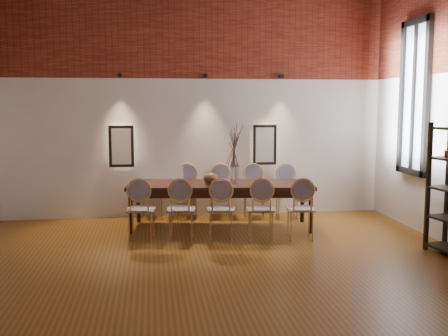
{
  "coord_description": "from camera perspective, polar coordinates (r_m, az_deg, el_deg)",
  "views": [
    {
      "loc": [
        -0.77,
        -6.01,
        2.05
      ],
      "look_at": [
        0.35,
        2.06,
        1.05
      ],
      "focal_mm": 42.0,
      "sensor_mm": 36.0,
      "label": 1
    }
  ],
  "objects": [
    {
      "name": "window_mullion",
      "position": [
        9.05,
        19.97,
        7.21
      ],
      "size": [
        0.06,
        0.06,
        2.4
      ],
      "primitive_type": "cube",
      "color": "black",
      "rests_on": "wall_right"
    },
    {
      "name": "chair_far_b",
      "position": [
        9.46,
        -4.05,
        -2.64
      ],
      "size": [
        0.49,
        0.49,
        0.94
      ],
      "primitive_type": null,
      "rotation": [
        0.0,
        0.0,
        3.02
      ],
      "color": "tan",
      "rests_on": "floor"
    },
    {
      "name": "chair_near_b",
      "position": [
        7.96,
        -4.68,
        -4.48
      ],
      "size": [
        0.49,
        0.49,
        0.94
      ],
      "primitive_type": null,
      "rotation": [
        0.0,
        0.0,
        -0.13
      ],
      "color": "tan",
      "rests_on": "floor"
    },
    {
      "name": "niche_left",
      "position": [
        9.51,
        -11.1,
        2.33
      ],
      "size": [
        0.36,
        0.06,
        0.66
      ],
      "primitive_type": "cube",
      "color": "#FFEAC6",
      "rests_on": "wall_back"
    },
    {
      "name": "floor",
      "position": [
        6.4,
        -0.61,
        -11.78
      ],
      "size": [
        7.0,
        7.0,
        0.02
      ],
      "primitive_type": "cube",
      "color": "brown",
      "rests_on": "ground"
    },
    {
      "name": "chair_far_a",
      "position": [
        9.52,
        -7.68,
        -2.63
      ],
      "size": [
        0.49,
        0.49,
        0.94
      ],
      "primitive_type": null,
      "rotation": [
        0.0,
        0.0,
        3.02
      ],
      "color": "tan",
      "rests_on": "floor"
    },
    {
      "name": "dining_table",
      "position": [
        8.71,
        -0.36,
        -4.09
      ],
      "size": [
        3.11,
        1.34,
        0.75
      ],
      "primitive_type": "cube",
      "rotation": [
        0.0,
        0.0,
        -0.13
      ],
      "color": "black",
      "rests_on": "floor"
    },
    {
      "name": "window_frame",
      "position": [
        9.05,
        19.97,
        7.21
      ],
      "size": [
        0.08,
        0.9,
        2.5
      ],
      "primitive_type": "cube",
      "color": "black",
      "rests_on": "wall_right"
    },
    {
      "name": "spot_fixture_left",
      "position": [
        9.46,
        -11.29,
        9.89
      ],
      "size": [
        0.08,
        0.1,
        0.08
      ],
      "primitive_type": "cylinder",
      "rotation": [
        1.57,
        0.0,
        0.0
      ],
      "color": "black",
      "rests_on": "wall_back"
    },
    {
      "name": "chair_near_e",
      "position": [
        8.04,
        8.32,
        -4.41
      ],
      "size": [
        0.49,
        0.49,
        0.94
      ],
      "primitive_type": null,
      "rotation": [
        0.0,
        0.0,
        -0.13
      ],
      "color": "tan",
      "rests_on": "floor"
    },
    {
      "name": "vase",
      "position": [
        8.63,
        1.11,
        -0.67
      ],
      "size": [
        0.14,
        0.14,
        0.3
      ],
      "primitive_type": "cylinder",
      "color": "silver",
      "rests_on": "dining_table"
    },
    {
      "name": "dried_branches",
      "position": [
        8.58,
        1.12,
        2.31
      ],
      "size": [
        0.5,
        0.5,
        0.7
      ],
      "primitive_type": null,
      "color": "#4F362D",
      "rests_on": "vase"
    },
    {
      "name": "spot_fixture_mid",
      "position": [
        9.49,
        -2.08,
        10.01
      ],
      "size": [
        0.08,
        0.1,
        0.08
      ],
      "primitive_type": "cylinder",
      "rotation": [
        1.57,
        0.0,
        0.0
      ],
      "color": "black",
      "rests_on": "wall_back"
    },
    {
      "name": "chair_far_c",
      "position": [
        9.45,
        -0.39,
        -2.64
      ],
      "size": [
        0.49,
        0.49,
        0.94
      ],
      "primitive_type": null,
      "rotation": [
        0.0,
        0.0,
        3.02
      ],
      "color": "tan",
      "rests_on": "floor"
    },
    {
      "name": "wall_back",
      "position": [
        9.59,
        -3.34,
        6.68
      ],
      "size": [
        7.0,
        0.1,
        4.0
      ],
      "primitive_type": "cube",
      "color": "silver",
      "rests_on": "ground"
    },
    {
      "name": "spot_fixture_right",
      "position": [
        9.74,
        6.27,
        9.89
      ],
      "size": [
        0.08,
        0.1,
        0.08
      ],
      "primitive_type": "cylinder",
      "rotation": [
        1.57,
        0.0,
        0.0
      ],
      "color": "black",
      "rests_on": "wall_back"
    },
    {
      "name": "chair_near_a",
      "position": [
        8.03,
        -8.99,
        -4.45
      ],
      "size": [
        0.49,
        0.49,
        0.94
      ],
      "primitive_type": null,
      "rotation": [
        0.0,
        0.0,
        -0.13
      ],
      "color": "tan",
      "rests_on": "floor"
    },
    {
      "name": "bowl",
      "position": [
        8.59,
        -1.46,
        -1.11
      ],
      "size": [
        0.24,
        0.24,
        0.18
      ],
      "primitive_type": "ellipsoid",
      "color": "brown",
      "rests_on": "dining_table"
    },
    {
      "name": "chair_near_c",
      "position": [
        7.94,
        -0.33,
        -4.48
      ],
      "size": [
        0.49,
        0.49,
        0.94
      ],
      "primitive_type": null,
      "rotation": [
        0.0,
        0.0,
        -0.13
      ],
      "color": "tan",
      "rests_on": "floor"
    },
    {
      "name": "book",
      "position": [
        8.77,
        -0.11,
        -1.43
      ],
      "size": [
        0.28,
        0.21,
        0.03
      ],
      "primitive_type": "cube",
      "rotation": [
        0.0,
        0.0,
        -0.13
      ],
      "color": "#842A64",
      "rests_on": "dining_table"
    },
    {
      "name": "brick_band_back",
      "position": [
        9.6,
        -3.36,
        14.16
      ],
      "size": [
        7.0,
        0.02,
        1.5
      ],
      "primitive_type": "cube",
      "color": "maroon",
      "rests_on": "ground"
    },
    {
      "name": "chair_far_d",
      "position": [
        9.47,
        3.26,
        -2.63
      ],
      "size": [
        0.49,
        0.49,
        0.94
      ],
      "primitive_type": null,
      "rotation": [
        0.0,
        0.0,
        3.02
      ],
      "color": "tan",
      "rests_on": "floor"
    },
    {
      "name": "chair_far_e",
      "position": [
        9.53,
        6.88,
        -2.6
      ],
      "size": [
        0.49,
        0.49,
        0.94
      ],
      "primitive_type": null,
      "rotation": [
        0.0,
        0.0,
        3.02
      ],
      "color": "tan",
      "rests_on": "floor"
    },
    {
      "name": "chair_near_d",
      "position": [
        7.97,
        4.02,
        -4.46
      ],
      "size": [
        0.49,
        0.49,
        0.94
      ],
      "primitive_type": null,
      "rotation": [
        0.0,
        0.0,
        -0.13
      ],
      "color": "tan",
      "rests_on": "floor"
    },
    {
      "name": "window_glass",
      "position": [
        9.06,
        20.08,
        7.2
      ],
      "size": [
        0.02,
        0.78,
        2.38
      ],
      "primitive_type": "cube",
      "color": "silver",
      "rests_on": "wall_right"
    },
    {
      "name": "niche_right",
      "position": [
        9.71,
        4.41,
        2.54
      ],
      "size": [
        0.36,
        0.06,
        0.66
      ],
      "primitive_type": "cube",
      "color": "#FFEAC6",
      "rests_on": "wall_back"
    },
    {
      "name": "wall_front",
      "position": [
        2.58,
        9.47,
        5.82
      ],
      "size": [
        7.0,
        0.1,
        4.0
      ],
      "primitive_type": "cube",
      "color": "silver",
      "rests_on": "ground"
    }
  ]
}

